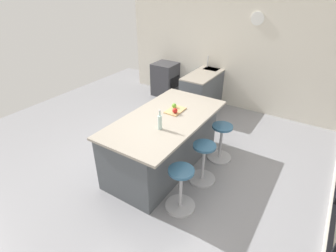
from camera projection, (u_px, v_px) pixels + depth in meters
The scene contains 12 objects.
ground_plane at pixel (155, 164), 4.71m from camera, with size 8.14×8.14×0.00m, color gray.
interior_partition_left at pixel (229, 52), 6.33m from camera, with size 0.15×5.54×2.64m.
sink_cabinet at pixel (208, 88), 6.66m from camera, with size 1.86×0.60×1.19m.
oven_range at pixel (165, 79), 7.27m from camera, with size 0.60×0.61×0.88m.
kitchen_island at pixel (163, 141), 4.49m from camera, with size 2.23×1.18×0.95m.
stool_by_window at pixel (221, 143), 4.72m from camera, with size 0.44×0.44×0.68m.
stool_middle at pixel (203, 164), 4.20m from camera, with size 0.44×0.44×0.68m.
stool_near_camera at pixel (181, 190), 3.69m from camera, with size 0.44×0.44×0.68m.
cutting_board at pixel (175, 110), 4.43m from camera, with size 0.36×0.24×0.02m, color tan.
apple_red at pixel (175, 111), 4.30m from camera, with size 0.09×0.09×0.09m, color red.
apple_green at pixel (174, 106), 4.48m from camera, with size 0.08×0.08×0.08m, color #609E2D.
water_bottle at pixel (160, 122), 3.85m from camera, with size 0.06×0.06×0.31m.
Camera 1 is at (3.01, 2.24, 2.94)m, focal length 28.17 mm.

